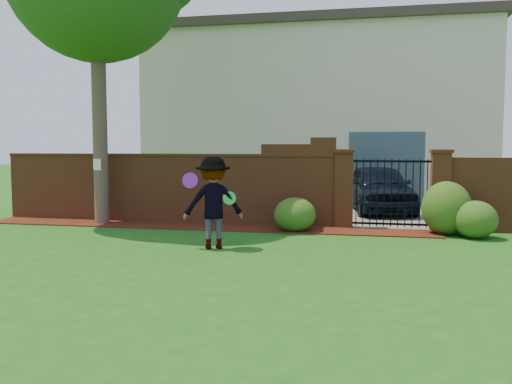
% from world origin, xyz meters
% --- Properties ---
extents(ground, '(80.00, 80.00, 0.01)m').
position_xyz_m(ground, '(0.00, 0.00, -0.01)').
color(ground, '#1B5314').
rests_on(ground, ground).
extents(mulch_bed, '(11.10, 1.08, 0.03)m').
position_xyz_m(mulch_bed, '(-0.95, 3.34, 0.01)').
color(mulch_bed, '#3C140A').
rests_on(mulch_bed, ground).
extents(brick_wall, '(8.70, 0.31, 2.16)m').
position_xyz_m(brick_wall, '(-2.01, 4.00, 0.93)').
color(brick_wall, brown).
rests_on(brick_wall, ground).
extents(pillar_left, '(0.50, 0.50, 1.88)m').
position_xyz_m(pillar_left, '(2.40, 4.00, 0.96)').
color(pillar_left, brown).
rests_on(pillar_left, ground).
extents(pillar_right, '(0.50, 0.50, 1.88)m').
position_xyz_m(pillar_right, '(4.60, 4.00, 0.96)').
color(pillar_right, brown).
rests_on(pillar_right, ground).
extents(iron_gate, '(1.78, 0.03, 1.60)m').
position_xyz_m(iron_gate, '(3.50, 4.00, 0.85)').
color(iron_gate, black).
rests_on(iron_gate, ground).
extents(driveway, '(3.20, 8.00, 0.01)m').
position_xyz_m(driveway, '(3.50, 8.00, 0.01)').
color(driveway, slate).
rests_on(driveway, ground).
extents(house, '(12.40, 6.40, 6.30)m').
position_xyz_m(house, '(1.00, 12.00, 3.16)').
color(house, beige).
rests_on(house, ground).
extents(car, '(2.38, 4.37, 1.41)m').
position_xyz_m(car, '(3.31, 7.17, 0.71)').
color(car, black).
rests_on(car, ground).
extents(paper_notice, '(0.20, 0.01, 0.28)m').
position_xyz_m(paper_notice, '(-3.60, 3.21, 1.50)').
color(paper_notice, white).
rests_on(paper_notice, tree).
extents(shrub_left, '(0.96, 0.96, 0.79)m').
position_xyz_m(shrub_left, '(1.34, 3.12, 0.39)').
color(shrub_left, '#1F4C16').
rests_on(shrub_left, ground).
extents(shrub_middle, '(1.08, 1.08, 1.19)m').
position_xyz_m(shrub_middle, '(4.67, 3.42, 0.59)').
color(shrub_middle, '#1F4C16').
rests_on(shrub_middle, ground).
extents(shrub_right, '(0.91, 0.91, 0.81)m').
position_xyz_m(shrub_right, '(5.22, 3.04, 0.40)').
color(shrub_right, '#1F4C16').
rests_on(shrub_right, ground).
extents(man, '(1.29, 1.00, 1.76)m').
position_xyz_m(man, '(0.09, 0.79, 0.88)').
color(man, gray).
rests_on(man, ground).
extents(frisbee_purple, '(0.31, 0.14, 0.30)m').
position_xyz_m(frisbee_purple, '(-0.29, 0.57, 1.32)').
color(frisbee_purple, purple).
rests_on(frisbee_purple, man).
extents(frisbee_green, '(0.26, 0.16, 0.25)m').
position_xyz_m(frisbee_green, '(0.40, 0.79, 0.98)').
color(frisbee_green, '#1BCF44').
rests_on(frisbee_green, man).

